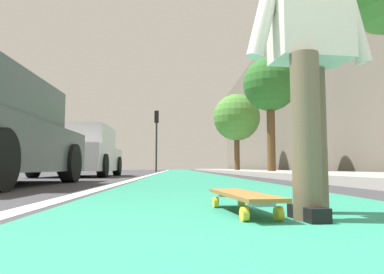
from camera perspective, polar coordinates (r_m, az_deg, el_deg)
The scene contains 11 objects.
ground_plane at distance 10.69m, azimuth -0.39°, elevation -6.27°, with size 80.00×80.00×0.00m, color #38383D.
bike_lane_paint at distance 24.69m, azimuth -1.59°, elevation -5.50°, with size 56.00×2.33×0.00m, color #288466.
lane_stripe_white at distance 20.71m, azimuth -5.07°, elevation -5.59°, with size 52.00×0.16×0.01m, color silver.
sidewalk_curb at distance 19.08m, azimuth 9.26°, elevation -5.41°, with size 52.00×3.20×0.14m, color #9E9B93.
building_facade at distance 24.02m, azimuth 13.73°, elevation 5.31°, with size 40.00×1.20×8.92m, color #675F55.
skateboard at distance 2.05m, azimuth 8.01°, elevation -9.31°, with size 0.86×0.30×0.11m.
skater_person at distance 2.10m, azimuth 18.09°, elevation 14.35°, with size 0.48×0.72×1.64m.
parked_car_mid at distance 11.16m, azimuth -17.25°, elevation -2.38°, with size 4.13×2.06×1.47m.
traffic_light at distance 23.94m, azimuth -5.64°, elevation 1.22°, with size 0.33×0.28×4.04m.
street_tree_mid at distance 13.80m, azimuth 12.27°, elevation 7.97°, with size 2.00×2.00×4.36m.
street_tree_far at distance 20.97m, azimuth 7.07°, elevation 3.04°, with size 2.69×2.69×4.51m.
Camera 1 is at (-0.68, 0.39, 0.25)m, focal length 33.68 mm.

